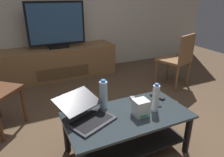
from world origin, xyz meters
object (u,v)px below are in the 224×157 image
Objects in this scene: television at (57,26)px; cell_phone at (156,103)px; laptop at (86,113)px; dining_chair at (178,58)px; water_bottle_far at (156,98)px; coffee_table at (127,126)px; router_box at (141,108)px; media_cabinet at (60,62)px; tv_remote at (157,97)px; soundbar_remote at (134,100)px; water_bottle_near at (103,95)px.

television reaches higher than cell_phone.
dining_chair is at bearing 26.70° from laptop.
laptop is at bearing 168.26° from water_bottle_far.
coffee_table is 0.24m from router_box.
dining_chair is 6.19× the size of cell_phone.
router_box is at bearing -140.64° from cell_phone.
media_cabinet reaches higher than tv_remote.
dining_chair is 1.35m from tv_remote.
water_bottle_far reaches higher than media_cabinet.
coffee_table is at bearing -156.02° from cell_phone.
television is at bearing 100.46° from water_bottle_far.
coffee_table is 7.60× the size of router_box.
media_cabinet is at bearing 143.21° from dining_chair.
coffee_table is at bearing -85.99° from television.
television is 2.07m from dining_chair.
media_cabinet reaches higher than coffee_table.
laptop reaches higher than router_box.
tv_remote is (0.34, 0.21, -0.06)m from router_box.
laptop is 0.71m from cell_phone.
laptop is 0.81m from tv_remote.
water_bottle_far is (0.42, -2.28, 0.27)m from media_cabinet.
laptop is at bearing 164.10° from tv_remote.
router_box reaches higher than media_cabinet.
tv_remote is (0.81, 0.07, -0.05)m from laptop.
coffee_table is 0.57× the size of media_cabinet.
soundbar_remote is (-0.16, 0.14, 0.01)m from cell_phone.
water_bottle_far is at bearing -79.54° from television.
tv_remote is (0.59, -2.09, 0.15)m from media_cabinet.
cell_phone is (0.49, -0.15, -0.13)m from water_bottle_near.
cell_phone is at bearing 23.28° from router_box.
water_bottle_far reaches higher than laptop.
cell_phone is (0.24, 0.11, -0.07)m from router_box.
router_box is 0.26m from soundbar_remote.
coffee_table is 2.31m from television.
media_cabinet is 2.08m from soundbar_remote.
router_box is 0.93× the size of soundbar_remote.
water_bottle_near reaches higher than media_cabinet.
coffee_table is 4.14× the size of water_bottle_far.
water_bottle_far is 0.27m from soundbar_remote.
media_cabinet is 2.05m from water_bottle_near.
soundbar_remote is (0.34, -2.03, -0.50)m from television.
water_bottle_far is at bearing 3.67° from router_box.
water_bottle_near is at bearing 127.09° from coffee_table.
television is (0.00, -0.02, 0.65)m from media_cabinet.
television is 6.89× the size of cell_phone.
media_cabinet is 2.05× the size of television.
television reaches higher than dining_chair.
cell_phone is (0.08, 0.09, -0.12)m from water_bottle_far.
dining_chair reaches higher than media_cabinet.
media_cabinet is at bearing 84.38° from laptop.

